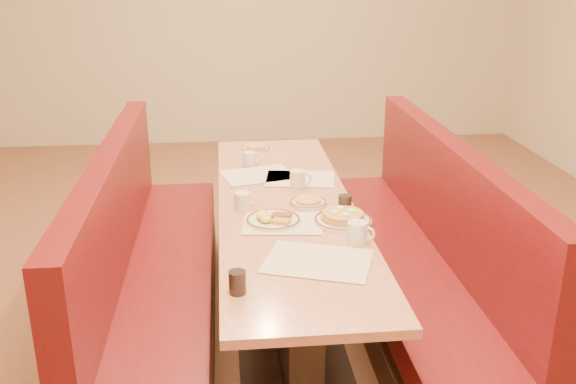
{
  "coord_description": "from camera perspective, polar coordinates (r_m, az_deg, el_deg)",
  "views": [
    {
      "loc": [
        -0.31,
        -3.11,
        1.95
      ],
      "look_at": [
        0.0,
        -0.09,
        0.85
      ],
      "focal_mm": 40.0,
      "sensor_mm": 36.0,
      "label": 1
    }
  ],
  "objects": [
    {
      "name": "coffee_mug_a",
      "position": [
        2.9,
        6.26,
        -3.56
      ],
      "size": [
        0.12,
        0.09,
        0.1
      ],
      "rotation": [
        0.0,
        0.0,
        -0.43
      ],
      "color": "silver",
      "rests_on": "diner_table"
    },
    {
      "name": "ground",
      "position": [
        3.68,
        -0.15,
        -12.02
      ],
      "size": [
        8.0,
        8.0,
        0.0
      ],
      "primitive_type": "plane",
      "color": "#9E6647",
      "rests_on": "ground"
    },
    {
      "name": "diner_table",
      "position": [
        3.5,
        -0.16,
        -6.81
      ],
      "size": [
        0.7,
        2.5,
        0.75
      ],
      "color": "black",
      "rests_on": "ground"
    },
    {
      "name": "booth_left",
      "position": [
        3.52,
        -12.21,
        -7.4
      ],
      "size": [
        0.55,
        2.5,
        1.05
      ],
      "color": "#4C3326",
      "rests_on": "ground"
    },
    {
      "name": "soda_tumbler_mid",
      "position": [
        3.23,
        5.07,
        -1.09
      ],
      "size": [
        0.07,
        0.07,
        0.09
      ],
      "color": "black",
      "rests_on": "diner_table"
    },
    {
      "name": "pancake_plate",
      "position": [
        3.12,
        4.9,
        -2.36
      ],
      "size": [
        0.28,
        0.28,
        0.06
      ],
      "rotation": [
        0.0,
        0.0,
        -0.32
      ],
      "color": "silver",
      "rests_on": "diner_table"
    },
    {
      "name": "coffee_mug_c",
      "position": [
        3.59,
        0.92,
        1.22
      ],
      "size": [
        0.12,
        0.09,
        0.09
      ],
      "rotation": [
        0.0,
        0.0,
        -0.09
      ],
      "color": "silver",
      "rests_on": "diner_table"
    },
    {
      "name": "placemat_near_left",
      "position": [
        3.1,
        -0.48,
        -2.78
      ],
      "size": [
        0.41,
        0.32,
        0.0
      ],
      "primitive_type": "cube",
      "rotation": [
        0.0,
        0.0,
        -0.11
      ],
      "color": "beige",
      "rests_on": "diner_table"
    },
    {
      "name": "extra_plate_far",
      "position": [
        4.32,
        -2.91,
        3.97
      ],
      "size": [
        0.19,
        0.19,
        0.04
      ],
      "rotation": [
        0.0,
        0.0,
        -0.2
      ],
      "color": "silver",
      "rests_on": "diner_table"
    },
    {
      "name": "eggs_plate",
      "position": [
        3.11,
        -1.39,
        -2.45
      ],
      "size": [
        0.27,
        0.27,
        0.05
      ],
      "rotation": [
        0.0,
        0.0,
        -0.39
      ],
      "color": "silver",
      "rests_on": "diner_table"
    },
    {
      "name": "placemat_far_left",
      "position": [
        3.79,
        -2.7,
        1.53
      ],
      "size": [
        0.47,
        0.39,
        0.0
      ],
      "primitive_type": "cube",
      "rotation": [
        0.0,
        0.0,
        0.25
      ],
      "color": "beige",
      "rests_on": "diner_table"
    },
    {
      "name": "coffee_mug_d",
      "position": [
        3.97,
        -3.39,
        2.98
      ],
      "size": [
        0.11,
        0.08,
        0.08
      ],
      "rotation": [
        0.0,
        0.0,
        0.33
      ],
      "color": "silver",
      "rests_on": "diner_table"
    },
    {
      "name": "placemat_far_right",
      "position": [
        3.72,
        1.08,
        1.19
      ],
      "size": [
        0.43,
        0.35,
        0.0
      ],
      "primitive_type": "cube",
      "rotation": [
        0.0,
        0.0,
        -0.15
      ],
      "color": "beige",
      "rests_on": "diner_table"
    },
    {
      "name": "coffee_mug_b",
      "position": [
        3.28,
        -4.03,
        -0.74
      ],
      "size": [
        0.11,
        0.08,
        0.09
      ],
      "rotation": [
        0.0,
        0.0,
        0.27
      ],
      "color": "silver",
      "rests_on": "diner_table"
    },
    {
      "name": "soda_tumbler_near",
      "position": [
        2.47,
        -4.52,
        -8.01
      ],
      "size": [
        0.07,
        0.07,
        0.09
      ],
      "color": "black",
      "rests_on": "diner_table"
    },
    {
      "name": "placemat_near_right",
      "position": [
        2.72,
        2.68,
        -6.14
      ],
      "size": [
        0.52,
        0.46,
        0.0
      ],
      "primitive_type": "cube",
      "rotation": [
        0.0,
        0.0,
        -0.34
      ],
      "color": "beige",
      "rests_on": "diner_table"
    },
    {
      "name": "booth_right",
      "position": [
        3.65,
        11.44,
        -6.33
      ],
      "size": [
        0.55,
        2.5,
        1.05
      ],
      "color": "#4C3326",
      "rests_on": "ground"
    },
    {
      "name": "extra_plate_mid",
      "position": [
        3.34,
        1.78,
        -0.88
      ],
      "size": [
        0.19,
        0.19,
        0.04
      ],
      "rotation": [
        0.0,
        0.0,
        -0.36
      ],
      "color": "silver",
      "rests_on": "diner_table"
    }
  ]
}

